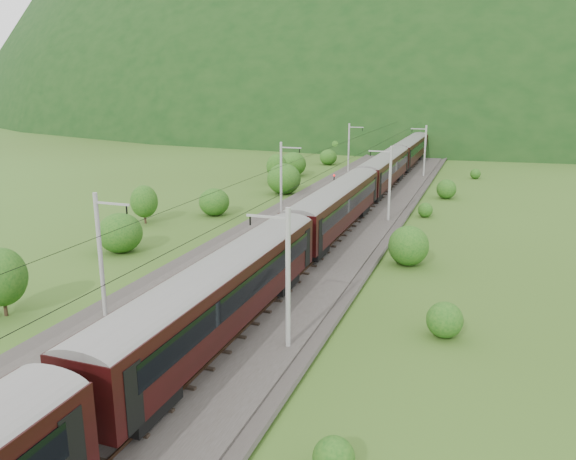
% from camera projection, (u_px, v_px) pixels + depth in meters
% --- Properties ---
extents(ground, '(600.00, 600.00, 0.00)m').
position_uv_depth(ground, '(192.00, 334.00, 33.86)').
color(ground, '#344D18').
rests_on(ground, ground).
extents(railbed, '(14.00, 220.00, 0.30)m').
position_uv_depth(railbed, '(256.00, 279.00, 42.92)').
color(railbed, '#38332D').
rests_on(railbed, ground).
extents(track_left, '(2.40, 220.00, 0.27)m').
position_uv_depth(track_left, '(228.00, 273.00, 43.65)').
color(track_left, brown).
rests_on(track_left, railbed).
extents(track_right, '(2.40, 220.00, 0.27)m').
position_uv_depth(track_right, '(286.00, 280.00, 42.08)').
color(track_right, brown).
rests_on(track_right, railbed).
extents(catenary_left, '(2.54, 192.28, 8.00)m').
position_uv_depth(catenary_left, '(282.00, 176.00, 63.85)').
color(catenary_left, gray).
rests_on(catenary_left, railbed).
extents(catenary_right, '(2.54, 192.28, 8.00)m').
position_uv_depth(catenary_right, '(389.00, 182.00, 59.82)').
color(catenary_right, gray).
rests_on(catenary_right, railbed).
extents(overhead_wires, '(4.83, 198.00, 0.03)m').
position_uv_depth(overhead_wires, '(255.00, 190.00, 41.16)').
color(overhead_wires, black).
rests_on(overhead_wires, ground).
extents(mountain_main, '(504.00, 360.00, 244.00)m').
position_uv_depth(mountain_main, '(459.00, 115.00, 270.40)').
color(mountain_main, black).
rests_on(mountain_main, ground).
extents(mountain_ridge, '(336.00, 280.00, 132.00)m').
position_uv_depth(mountain_ridge, '(261.00, 108.00, 346.23)').
color(mountain_ridge, black).
rests_on(mountain_ridge, ground).
extents(train, '(3.26, 181.76, 5.68)m').
position_uv_depth(train, '(384.00, 165.00, 76.71)').
color(train, black).
rests_on(train, ground).
extents(hazard_post_near, '(0.17, 0.17, 1.63)m').
position_uv_depth(hazard_post_near, '(326.00, 210.00, 61.73)').
color(hazard_post_near, red).
rests_on(hazard_post_near, railbed).
extents(hazard_post_far, '(0.14, 0.14, 1.29)m').
position_uv_depth(hazard_post_far, '(311.00, 228.00, 54.98)').
color(hazard_post_far, red).
rests_on(hazard_post_far, railbed).
extents(signal, '(0.25, 0.25, 2.29)m').
position_uv_depth(signal, '(334.00, 181.00, 76.84)').
color(signal, black).
rests_on(signal, railbed).
extents(vegetation_left, '(12.06, 145.53, 5.24)m').
position_uv_depth(vegetation_left, '(194.00, 204.00, 60.88)').
color(vegetation_left, '#154813').
rests_on(vegetation_left, ground).
extents(vegetation_right, '(6.78, 110.12, 3.01)m').
position_uv_depth(vegetation_right, '(404.00, 285.00, 38.71)').
color(vegetation_right, '#154813').
rests_on(vegetation_right, ground).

